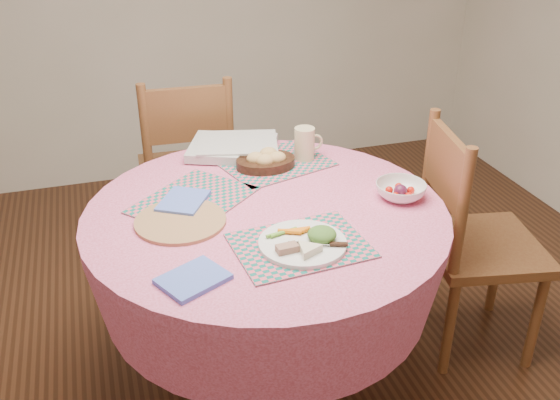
{
  "coord_description": "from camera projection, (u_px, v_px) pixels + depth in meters",
  "views": [
    {
      "loc": [
        -0.51,
        -1.78,
        1.77
      ],
      "look_at": [
        0.05,
        0.0,
        0.78
      ],
      "focal_mm": 40.0,
      "sensor_mm": 36.0,
      "label": 1
    }
  ],
  "objects": [
    {
      "name": "bread_bowl",
      "position": [
        266.0,
        160.0,
        2.39
      ],
      "size": [
        0.23,
        0.23,
        0.08
      ],
      "color": "black",
      "rests_on": "placemat_back"
    },
    {
      "name": "chair_right",
      "position": [
        471.0,
        237.0,
        2.43
      ],
      "size": [
        0.51,
        0.52,
        0.97
      ],
      "rotation": [
        0.0,
        0.0,
        1.38
      ],
      "color": "brown",
      "rests_on": "ground"
    },
    {
      "name": "ground",
      "position": [
        268.0,
        376.0,
        2.47
      ],
      "size": [
        4.0,
        4.0,
        0.0
      ],
      "primitive_type": "plane",
      "color": "#331C0F",
      "rests_on": "ground"
    },
    {
      "name": "chair_back",
      "position": [
        188.0,
        167.0,
        2.99
      ],
      "size": [
        0.47,
        0.45,
        0.98
      ],
      "rotation": [
        0.0,
        0.0,
        3.09
      ],
      "color": "brown",
      "rests_on": "ground"
    },
    {
      "name": "newspaper_stack",
      "position": [
        233.0,
        147.0,
        2.53
      ],
      "size": [
        0.42,
        0.38,
        0.04
      ],
      "rotation": [
        0.0,
        0.0,
        -0.4
      ],
      "color": "silver",
      "rests_on": "dining_table"
    },
    {
      "name": "placemat_back",
      "position": [
        275.0,
        163.0,
        2.45
      ],
      "size": [
        0.47,
        0.4,
        0.01
      ],
      "primitive_type": "cube",
      "rotation": [
        0.0,
        0.0,
        0.29
      ],
      "color": "#126860",
      "rests_on": "dining_table"
    },
    {
      "name": "dining_table",
      "position": [
        267.0,
        258.0,
        2.21
      ],
      "size": [
        1.24,
        1.24,
        0.75
      ],
      "color": "pink",
      "rests_on": "ground"
    },
    {
      "name": "napkin_near",
      "position": [
        193.0,
        279.0,
        1.74
      ],
      "size": [
        0.22,
        0.21,
        0.01
      ],
      "primitive_type": "cube",
      "rotation": [
        0.0,
        0.0,
        0.46
      ],
      "color": "#536ED5",
      "rests_on": "dining_table"
    },
    {
      "name": "placemat_left",
      "position": [
        193.0,
        200.0,
        2.17
      ],
      "size": [
        0.5,
        0.49,
        0.01
      ],
      "primitive_type": "cube",
      "rotation": [
        0.0,
        0.0,
        0.72
      ],
      "color": "#126860",
      "rests_on": "dining_table"
    },
    {
      "name": "dinner_plate",
      "position": [
        305.0,
        242.0,
        1.89
      ],
      "size": [
        0.27,
        0.27,
        0.05
      ],
      "rotation": [
        0.0,
        0.0,
        0.07
      ],
      "color": "white",
      "rests_on": "placemat_front"
    },
    {
      "name": "latte_mug",
      "position": [
        305.0,
        143.0,
        2.45
      ],
      "size": [
        0.12,
        0.08,
        0.13
      ],
      "color": "beige",
      "rests_on": "placemat_back"
    },
    {
      "name": "wicker_trivet",
      "position": [
        180.0,
        221.0,
        2.04
      ],
      "size": [
        0.3,
        0.3,
        0.01
      ],
      "primitive_type": "cylinder",
      "color": "#A57847",
      "rests_on": "dining_table"
    },
    {
      "name": "fruit_bowl",
      "position": [
        401.0,
        191.0,
        2.18
      ],
      "size": [
        0.19,
        0.19,
        0.06
      ],
      "rotation": [
        0.0,
        0.0,
        0.1
      ],
      "color": "white",
      "rests_on": "dining_table"
    },
    {
      "name": "napkin_far",
      "position": [
        183.0,
        201.0,
        2.14
      ],
      "size": [
        0.21,
        0.23,
        0.01
      ],
      "primitive_type": "cube",
      "rotation": [
        0.0,
        0.0,
        1.03
      ],
      "color": "#536ED5",
      "rests_on": "placemat_left"
    },
    {
      "name": "placemat_front",
      "position": [
        300.0,
        245.0,
        1.91
      ],
      "size": [
        0.42,
        0.33,
        0.01
      ],
      "primitive_type": "cube",
      "rotation": [
        0.0,
        0.0,
        0.08
      ],
      "color": "#126860",
      "rests_on": "dining_table"
    }
  ]
}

